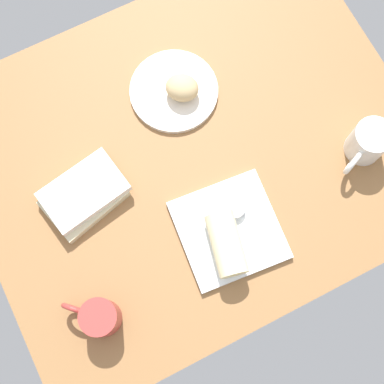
{
  "coord_description": "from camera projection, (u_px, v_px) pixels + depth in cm",
  "views": [
    {
      "loc": [
        20.14,
        38.94,
        135.34
      ],
      "look_at": [
        5.41,
        9.8,
        7.0
      ],
      "focal_mm": 52.05,
      "sensor_mm": 36.0,
      "label": 1
    }
  ],
  "objects": [
    {
      "name": "round_plate",
      "position": [
        174.0,
        91.0,
        1.41
      ],
      "size": [
        22.52,
        22.52,
        1.4
      ],
      "primitive_type": "cylinder",
      "color": "silver",
      "rests_on": "dining_table"
    },
    {
      "name": "breakfast_wrap",
      "position": [
        227.0,
        244.0,
        1.27
      ],
      "size": [
        9.95,
        15.71,
        6.92
      ],
      "primitive_type": "cylinder",
      "rotation": [
        1.57,
        0.0,
        6.06
      ],
      "color": "beige",
      "rests_on": "square_plate"
    },
    {
      "name": "scone_pastry",
      "position": [
        182.0,
        88.0,
        1.38
      ],
      "size": [
        10.97,
        10.85,
        5.73
      ],
      "primitive_type": "ellipsoid",
      "rotation": [
        0.0,
        0.0,
        2.43
      ],
      "color": "tan",
      "rests_on": "round_plate"
    },
    {
      "name": "dining_table",
      "position": [
        194.0,
        154.0,
        1.4
      ],
      "size": [
        110.0,
        90.0,
        4.0
      ],
      "primitive_type": "cube",
      "color": "olive",
      "rests_on": "ground"
    },
    {
      "name": "coffee_mug",
      "position": [
        367.0,
        143.0,
        1.33
      ],
      "size": [
        13.88,
        9.42,
        10.46
      ],
      "color": "white",
      "rests_on": "dining_table"
    },
    {
      "name": "sauce_cup",
      "position": [
        234.0,
        207.0,
        1.32
      ],
      "size": [
        5.54,
        5.54,
        2.1
      ],
      "color": "silver",
      "rests_on": "square_plate"
    },
    {
      "name": "square_plate",
      "position": [
        229.0,
        230.0,
        1.32
      ],
      "size": [
        25.23,
        25.23,
        1.6
      ],
      "primitive_type": "cube",
      "rotation": [
        0.0,
        0.0,
        -0.09
      ],
      "color": "white",
      "rests_on": "dining_table"
    },
    {
      "name": "second_mug",
      "position": [
        99.0,
        317.0,
        1.23
      ],
      "size": [
        11.29,
        11.2,
        9.69
      ],
      "color": "#B23833",
      "rests_on": "dining_table"
    },
    {
      "name": "book_stack",
      "position": [
        84.0,
        195.0,
        1.33
      ],
      "size": [
        21.94,
        17.15,
        5.0
      ],
      "color": "beige",
      "rests_on": "dining_table"
    }
  ]
}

